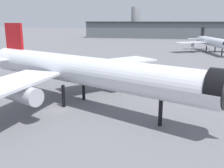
# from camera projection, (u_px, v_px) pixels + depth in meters

# --- Properties ---
(ground) EXTENTS (900.00, 900.00, 0.00)m
(ground) POSITION_uv_depth(u_px,v_px,m) (57.00, 110.00, 46.53)
(ground) COLOR slate
(airliner_near_gate) EXTENTS (55.09, 49.09, 15.28)m
(airliner_near_gate) POSITION_uv_depth(u_px,v_px,m) (81.00, 71.00, 47.64)
(airliner_near_gate) COLOR silver
(airliner_near_gate) RESTS_ON ground
(airliner_far_taxiway) EXTENTS (35.56, 40.06, 12.23)m
(airliner_far_taxiway) POSITION_uv_depth(u_px,v_px,m) (213.00, 42.00, 126.29)
(airliner_far_taxiway) COLOR silver
(airliner_far_taxiway) RESTS_ON ground
(terminal_building) EXTENTS (204.67, 44.78, 27.56)m
(terminal_building) POSITION_uv_depth(u_px,v_px,m) (199.00, 30.00, 224.80)
(terminal_building) COLOR slate
(terminal_building) RESTS_ON ground
(baggage_cart_trailing) EXTENTS (2.86, 2.85, 1.82)m
(baggage_cart_trailing) POSITION_uv_depth(u_px,v_px,m) (215.00, 83.00, 62.08)
(baggage_cart_trailing) COLOR black
(baggage_cart_trailing) RESTS_ON ground
(traffic_cone_near_nose) EXTENTS (0.50, 0.50, 0.62)m
(traffic_cone_near_nose) POSITION_uv_depth(u_px,v_px,m) (185.00, 79.00, 69.89)
(traffic_cone_near_nose) COLOR #F2600C
(traffic_cone_near_nose) RESTS_ON ground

